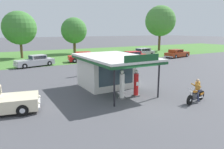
% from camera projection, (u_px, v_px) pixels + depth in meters
% --- Properties ---
extents(ground_plane, '(300.00, 300.00, 0.00)m').
position_uv_depth(ground_plane, '(142.00, 104.00, 13.69)').
color(ground_plane, '#4C4C51').
extents(grass_verge_strip, '(120.00, 24.00, 0.01)m').
position_uv_depth(grass_verge_strip, '(43.00, 56.00, 39.21)').
color(grass_verge_strip, '#477A33').
rests_on(grass_verge_strip, ground).
extents(service_station_kiosk, '(4.53, 6.99, 3.22)m').
position_uv_depth(service_station_kiosk, '(108.00, 69.00, 17.36)').
color(service_station_kiosk, silver).
rests_on(service_station_kiosk, ground).
extents(gas_pump_nearside, '(0.44, 0.44, 2.06)m').
position_uv_depth(gas_pump_nearside, '(122.00, 86.00, 14.50)').
color(gas_pump_nearside, slate).
rests_on(gas_pump_nearside, ground).
extents(gas_pump_offside, '(0.44, 0.44, 1.96)m').
position_uv_depth(gas_pump_offside, '(136.00, 84.00, 15.10)').
color(gas_pump_offside, slate).
rests_on(gas_pump_offside, ground).
extents(motorcycle_with_rider, '(2.20, 0.75, 1.58)m').
position_uv_depth(motorcycle_with_rider, '(196.00, 93.00, 13.92)').
color(motorcycle_with_rider, black).
rests_on(motorcycle_with_rider, ground).
extents(parked_car_back_row_far_right, '(5.30, 2.28, 1.52)m').
position_uv_depth(parked_car_back_row_far_right, '(132.00, 57.00, 32.70)').
color(parked_car_back_row_far_right, red).
rests_on(parked_car_back_row_far_right, ground).
extents(parked_car_back_row_right, '(5.24, 2.67, 1.50)m').
position_uv_depth(parked_car_back_row_right, '(84.00, 57.00, 32.18)').
color(parked_car_back_row_right, red).
rests_on(parked_car_back_row_right, ground).
extents(parked_car_second_row_spare, '(5.44, 2.71, 1.42)m').
position_uv_depth(parked_car_second_row_spare, '(177.00, 54.00, 37.44)').
color(parked_car_second_row_spare, '#993819').
rests_on(parked_car_second_row_spare, ground).
extents(parked_car_back_row_far_left, '(5.33, 2.83, 1.49)m').
position_uv_depth(parked_car_back_row_far_left, '(35.00, 61.00, 27.92)').
color(parked_car_back_row_far_left, '#B7B7BC').
rests_on(parked_car_back_row_far_left, ground).
extents(parked_car_back_row_centre, '(5.70, 2.37, 1.50)m').
position_uv_depth(parked_car_back_row_centre, '(142.00, 53.00, 38.72)').
color(parked_car_back_row_centre, '#B7B7BC').
rests_on(parked_car_back_row_centre, ground).
extents(bystander_admiring_sedan, '(0.34, 0.34, 1.64)m').
position_uv_depth(bystander_admiring_sedan, '(80.00, 68.00, 21.83)').
color(bystander_admiring_sedan, '#2D3351').
rests_on(bystander_admiring_sedan, ground).
extents(tree_oak_left, '(5.66, 5.66, 7.98)m').
position_uv_depth(tree_oak_left, '(19.00, 28.00, 35.55)').
color(tree_oak_left, brown).
rests_on(tree_oak_left, ground).
extents(tree_oak_right, '(5.27, 5.27, 7.35)m').
position_uv_depth(tree_oak_right, '(74.00, 31.00, 42.69)').
color(tree_oak_right, brown).
rests_on(tree_oak_right, ground).
extents(tree_oak_centre, '(7.08, 7.08, 10.45)m').
position_uv_depth(tree_oak_centre, '(160.00, 22.00, 49.13)').
color(tree_oak_centre, brown).
rests_on(tree_oak_centre, ground).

